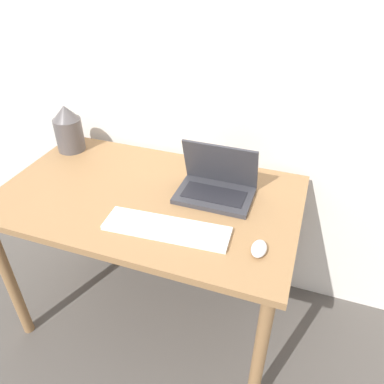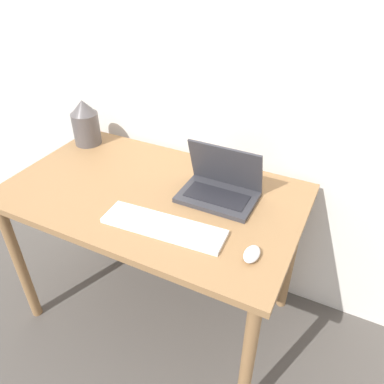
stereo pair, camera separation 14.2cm
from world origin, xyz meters
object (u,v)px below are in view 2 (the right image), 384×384
laptop (220,186)px  vase (85,123)px  keyboard (163,226)px  mouse (252,254)px

laptop → vase: vase is taller
keyboard → mouse: size_ratio=5.34×
mouse → vase: (-1.04, 0.42, 0.10)m
keyboard → mouse: (0.34, 0.00, 0.00)m
mouse → vase: bearing=158.0°
keyboard → vase: vase is taller
keyboard → mouse: bearing=0.5°
laptop → keyboard: laptop is taller
mouse → vase: vase is taller
keyboard → vase: size_ratio=2.05×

